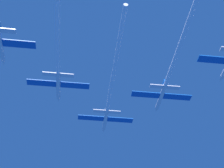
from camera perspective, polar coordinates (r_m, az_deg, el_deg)
The scene contains 3 objects.
jet_lead at distance 85.35m, azimuth -0.28°, elevation -1.30°, with size 15.64×46.70×2.59m.
jet_left_wing at distance 75.71m, azimuth -9.23°, elevation 6.08°, with size 15.64×46.94×2.59m.
jet_right_wing at distance 76.03m, azimuth 11.07°, elevation 5.22°, with size 15.64×53.43×2.59m.
Camera 1 is at (-7.06, -78.41, -54.43)m, focal length 53.42 mm.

